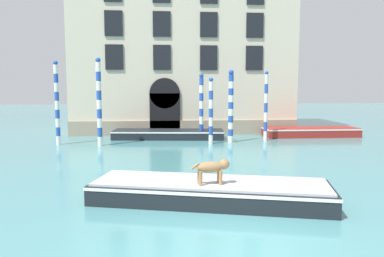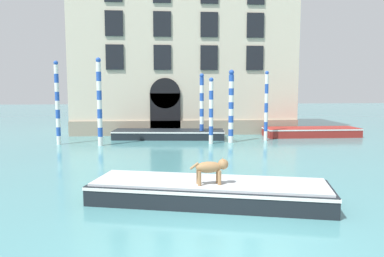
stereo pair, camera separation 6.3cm
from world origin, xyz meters
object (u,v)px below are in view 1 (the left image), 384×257
object	(u,v)px
boat_foreground	(210,191)
mooring_pole_5	(266,106)
boat_moored_near_palazzo	(168,134)
dog_on_deck	(213,167)
mooring_pole_1	(211,111)
mooring_pole_3	(57,103)
mooring_pole_0	(99,102)
mooring_pole_4	(231,106)
boat_moored_far	(310,132)
mooring_pole_2	(201,106)

from	to	relation	value
boat_foreground	mooring_pole_5	distance (m)	12.23
boat_foreground	boat_moored_near_palazzo	size ratio (longest dim) A/B	0.99
dog_on_deck	mooring_pole_1	bearing A→B (deg)	77.95
boat_moored_near_palazzo	mooring_pole_3	xyz separation A→B (m)	(-5.88, -1.83, 1.96)
mooring_pole_1	mooring_pole_0	bearing A→B (deg)	-178.16
mooring_pole_1	mooring_pole_4	size ratio (longest dim) A/B	0.89
boat_moored_far	mooring_pole_5	xyz separation A→B (m)	(-3.30, -1.48, 1.71)
boat_moored_far	mooring_pole_0	distance (m)	12.87
dog_on_deck	boat_moored_near_palazzo	size ratio (longest dim) A/B	0.15
boat_moored_far	mooring_pole_1	size ratio (longest dim) A/B	1.63
mooring_pole_2	mooring_pole_3	bearing A→B (deg)	-170.45
dog_on_deck	mooring_pole_1	world-z (taller)	mooring_pole_1
dog_on_deck	mooring_pole_2	size ratio (longest dim) A/B	0.26
boat_moored_far	mooring_pole_0	bearing A→B (deg)	-167.90
boat_moored_near_palazzo	mooring_pole_5	world-z (taller)	mooring_pole_5
dog_on_deck	mooring_pole_0	size ratio (longest dim) A/B	0.22
boat_foreground	mooring_pole_3	size ratio (longest dim) A/B	1.49
mooring_pole_1	mooring_pole_3	xyz separation A→B (m)	(-8.11, 0.38, 0.43)
mooring_pole_0	mooring_pole_2	xyz separation A→B (m)	(5.52, 1.88, -0.36)
dog_on_deck	mooring_pole_3	world-z (taller)	mooring_pole_3
boat_moored_far	mooring_pole_5	world-z (taller)	mooring_pole_5
boat_foreground	mooring_pole_0	distance (m)	11.11
boat_foreground	boat_moored_near_palazzo	distance (m)	12.43
boat_moored_near_palazzo	mooring_pole_0	bearing A→B (deg)	-140.38
mooring_pole_2	mooring_pole_3	size ratio (longest dim) A/B	0.87
mooring_pole_3	mooring_pole_4	distance (m)	9.26
boat_foreground	mooring_pole_3	distance (m)	12.65
mooring_pole_1	dog_on_deck	bearing A→B (deg)	-97.69
boat_foreground	mooring_pole_1	size ratio (longest dim) A/B	1.85
mooring_pole_2	mooring_pole_3	xyz separation A→B (m)	(-7.79, -1.31, 0.29)
boat_moored_near_palazzo	mooring_pole_0	world-z (taller)	mooring_pole_0
boat_moored_far	mooring_pole_1	bearing A→B (deg)	-159.49
boat_foreground	mooring_pole_0	size ratio (longest dim) A/B	1.45
mooring_pole_4	mooring_pole_5	size ratio (longest dim) A/B	1.01
dog_on_deck	mooring_pole_2	world-z (taller)	mooring_pole_2
boat_foreground	mooring_pole_3	xyz separation A→B (m)	(-6.67, 10.57, 1.92)
dog_on_deck	boat_moored_far	distance (m)	15.26
boat_foreground	mooring_pole_1	bearing A→B (deg)	96.45
mooring_pole_1	boat_moored_near_palazzo	bearing A→B (deg)	135.17
mooring_pole_0	mooring_pole_3	size ratio (longest dim) A/B	1.03
mooring_pole_3	mooring_pole_4	world-z (taller)	mooring_pole_3
boat_foreground	mooring_pole_3	world-z (taller)	mooring_pole_3
boat_moored_near_palazzo	mooring_pole_5	bearing A→B (deg)	-6.73
mooring_pole_0	mooring_pole_1	bearing A→B (deg)	1.84
boat_moored_near_palazzo	mooring_pole_3	world-z (taller)	mooring_pole_3
mooring_pole_1	mooring_pole_5	world-z (taller)	mooring_pole_5
boat_foreground	mooring_pole_2	world-z (taller)	mooring_pole_2
mooring_pole_4	mooring_pole_5	world-z (taller)	mooring_pole_4
mooring_pole_1	mooring_pole_3	bearing A→B (deg)	177.31
boat_moored_near_palazzo	mooring_pole_4	distance (m)	4.24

